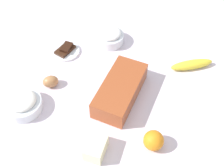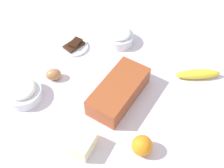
{
  "view_description": "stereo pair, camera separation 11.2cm",
  "coord_description": "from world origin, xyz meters",
  "views": [
    {
      "loc": [
        -0.63,
        -0.34,
        0.9
      ],
      "look_at": [
        0.0,
        0.0,
        0.04
      ],
      "focal_mm": 44.96,
      "sensor_mm": 36.0,
      "label": 1
    },
    {
      "loc": [
        -0.57,
        -0.43,
        0.9
      ],
      "look_at": [
        0.0,
        0.0,
        0.04
      ],
      "focal_mm": 44.96,
      "sensor_mm": 36.0,
      "label": 2
    }
  ],
  "objects": [
    {
      "name": "ground_plane",
      "position": [
        0.0,
        0.0,
        -0.01
      ],
      "size": [
        2.4,
        2.4,
        0.02
      ],
      "primitive_type": "cube",
      "color": "silver"
    },
    {
      "name": "loaf_pan",
      "position": [
        -0.01,
        -0.04,
        0.04
      ],
      "size": [
        0.29,
        0.15,
        0.08
      ],
      "rotation": [
        0.0,
        0.0,
        0.08
      ],
      "color": "#9E4723",
      "rests_on": "ground_plane"
    },
    {
      "name": "flour_bowl",
      "position": [
        -0.24,
        0.26,
        0.03
      ],
      "size": [
        0.15,
        0.15,
        0.07
      ],
      "color": "white",
      "rests_on": "ground_plane"
    },
    {
      "name": "sugar_bowl",
      "position": [
        0.25,
        0.15,
        0.04
      ],
      "size": [
        0.13,
        0.13,
        0.07
      ],
      "color": "white",
      "rests_on": "ground_plane"
    },
    {
      "name": "banana",
      "position": [
        0.28,
        -0.24,
        0.02
      ],
      "size": [
        0.16,
        0.17,
        0.04
      ],
      "primitive_type": "ellipsoid",
      "rotation": [
        0.0,
        0.0,
        2.27
      ],
      "color": "yellow",
      "rests_on": "ground_plane"
    },
    {
      "name": "orange_fruit",
      "position": [
        -0.15,
        -0.24,
        0.04
      ],
      "size": [
        0.07,
        0.07,
        0.07
      ],
      "primitive_type": "sphere",
      "color": "orange",
      "rests_on": "ground_plane"
    },
    {
      "name": "butter_block",
      "position": [
        -0.27,
        -0.08,
        0.03
      ],
      "size": [
        0.1,
        0.08,
        0.06
      ],
      "primitive_type": "cube",
      "rotation": [
        0.0,
        0.0,
        0.18
      ],
      "color": "#F4EDB2",
      "rests_on": "ground_plane"
    },
    {
      "name": "egg_near_butter",
      "position": [
        -0.1,
        0.23,
        0.02
      ],
      "size": [
        0.08,
        0.08,
        0.05
      ],
      "primitive_type": "ellipsoid",
      "rotation": [
        0.0,
        1.57,
        2.36
      ],
      "color": "#AD7546",
      "rests_on": "ground_plane"
    },
    {
      "name": "chocolate_plate",
      "position": [
        0.1,
        0.29,
        0.01
      ],
      "size": [
        0.13,
        0.13,
        0.03
      ],
      "color": "white",
      "rests_on": "ground_plane"
    }
  ]
}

